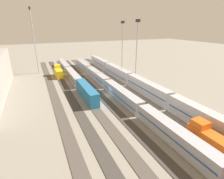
{
  "coord_description": "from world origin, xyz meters",
  "views": [
    {
      "loc": [
        -53.43,
        21.85,
        23.64
      ],
      "look_at": [
        -1.45,
        -1.01,
        2.5
      ],
      "focal_mm": 28.17,
      "sensor_mm": 36.0,
      "label": 1
    }
  ],
  "objects_px": {
    "train_on_track_2": "(210,140)",
    "light_mast_0": "(137,42)",
    "train_on_track_1": "(130,79)",
    "light_mast_1": "(33,34)",
    "light_mast_2": "(122,40)",
    "train_on_track_3": "(119,92)",
    "train_on_track_6": "(58,72)",
    "train_on_track_5": "(72,75)"
  },
  "relations": [
    {
      "from": "light_mast_0",
      "to": "light_mast_1",
      "type": "bearing_deg",
      "value": 56.54
    },
    {
      "from": "train_on_track_2",
      "to": "train_on_track_3",
      "type": "xyz_separation_m",
      "value": [
        30.94,
        5.0,
        -0.09
      ]
    },
    {
      "from": "light_mast_0",
      "to": "light_mast_2",
      "type": "bearing_deg",
      "value": -1.36
    },
    {
      "from": "train_on_track_6",
      "to": "train_on_track_5",
      "type": "distance_m",
      "value": 8.71
    },
    {
      "from": "light_mast_0",
      "to": "train_on_track_1",
      "type": "bearing_deg",
      "value": 138.14
    },
    {
      "from": "train_on_track_5",
      "to": "light_mast_2",
      "type": "distance_m",
      "value": 31.8
    },
    {
      "from": "train_on_track_2",
      "to": "train_on_track_5",
      "type": "height_order",
      "value": "train_on_track_2"
    },
    {
      "from": "train_on_track_6",
      "to": "train_on_track_3",
      "type": "relative_size",
      "value": 0.09
    },
    {
      "from": "train_on_track_6",
      "to": "train_on_track_2",
      "type": "bearing_deg",
      "value": -163.16
    },
    {
      "from": "train_on_track_5",
      "to": "light_mast_2",
      "type": "height_order",
      "value": "light_mast_2"
    },
    {
      "from": "train_on_track_5",
      "to": "light_mast_2",
      "type": "bearing_deg",
      "value": -79.09
    },
    {
      "from": "train_on_track_6",
      "to": "train_on_track_2",
      "type": "relative_size",
      "value": 1.0
    },
    {
      "from": "train_on_track_6",
      "to": "light_mast_1",
      "type": "distance_m",
      "value": 22.0
    },
    {
      "from": "light_mast_1",
      "to": "train_on_track_6",
      "type": "bearing_deg",
      "value": -141.39
    },
    {
      "from": "light_mast_1",
      "to": "train_on_track_5",
      "type": "bearing_deg",
      "value": -142.79
    },
    {
      "from": "train_on_track_3",
      "to": "light_mast_2",
      "type": "distance_m",
      "value": 40.48
    },
    {
      "from": "train_on_track_1",
      "to": "light_mast_2",
      "type": "height_order",
      "value": "light_mast_2"
    },
    {
      "from": "light_mast_2",
      "to": "light_mast_0",
      "type": "bearing_deg",
      "value": 178.64
    },
    {
      "from": "train_on_track_2",
      "to": "light_mast_0",
      "type": "height_order",
      "value": "light_mast_0"
    },
    {
      "from": "train_on_track_2",
      "to": "train_on_track_5",
      "type": "distance_m",
      "value": 60.81
    },
    {
      "from": "train_on_track_3",
      "to": "light_mast_1",
      "type": "bearing_deg",
      "value": 27.17
    },
    {
      "from": "train_on_track_2",
      "to": "light_mast_1",
      "type": "bearing_deg",
      "value": 20.37
    },
    {
      "from": "train_on_track_2",
      "to": "train_on_track_1",
      "type": "relative_size",
      "value": 0.1
    },
    {
      "from": "train_on_track_3",
      "to": "train_on_track_2",
      "type": "bearing_deg",
      "value": -170.82
    },
    {
      "from": "train_on_track_3",
      "to": "light_mast_1",
      "type": "relative_size",
      "value": 3.69
    },
    {
      "from": "train_on_track_6",
      "to": "light_mast_1",
      "type": "height_order",
      "value": "light_mast_1"
    },
    {
      "from": "train_on_track_6",
      "to": "train_on_track_2",
      "type": "distance_m",
      "value": 69.03
    },
    {
      "from": "train_on_track_3",
      "to": "train_on_track_5",
      "type": "height_order",
      "value": "same"
    },
    {
      "from": "train_on_track_6",
      "to": "train_on_track_2",
      "type": "xyz_separation_m",
      "value": [
        -66.07,
        -20.0,
        0.0
      ]
    },
    {
      "from": "train_on_track_6",
      "to": "light_mast_0",
      "type": "xyz_separation_m",
      "value": [
        -16.54,
        -32.62,
        14.35
      ]
    },
    {
      "from": "train_on_track_2",
      "to": "light_mast_0",
      "type": "bearing_deg",
      "value": -14.29
    },
    {
      "from": "train_on_track_3",
      "to": "light_mast_1",
      "type": "height_order",
      "value": "light_mast_1"
    },
    {
      "from": "light_mast_2",
      "to": "train_on_track_3",
      "type": "bearing_deg",
      "value": 151.71
    },
    {
      "from": "train_on_track_6",
      "to": "light_mast_2",
      "type": "relative_size",
      "value": 0.4
    },
    {
      "from": "train_on_track_1",
      "to": "light_mast_1",
      "type": "distance_m",
      "value": 51.73
    },
    {
      "from": "light_mast_0",
      "to": "light_mast_1",
      "type": "relative_size",
      "value": 0.83
    },
    {
      "from": "train_on_track_5",
      "to": "train_on_track_2",
      "type": "bearing_deg",
      "value": -165.72
    },
    {
      "from": "light_mast_0",
      "to": "light_mast_1",
      "type": "distance_m",
      "value": 49.34
    },
    {
      "from": "train_on_track_1",
      "to": "light_mast_1",
      "type": "xyz_separation_m",
      "value": [
        35.66,
        33.48,
        16.86
      ]
    },
    {
      "from": "train_on_track_6",
      "to": "light_mast_0",
      "type": "distance_m",
      "value": 39.29
    },
    {
      "from": "train_on_track_2",
      "to": "train_on_track_3",
      "type": "relative_size",
      "value": 0.09
    },
    {
      "from": "train_on_track_2",
      "to": "train_on_track_1",
      "type": "distance_m",
      "value": 41.33
    }
  ]
}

